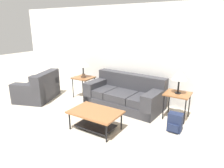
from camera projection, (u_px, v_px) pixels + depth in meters
name	position (u px, v px, depth m)	size (l,w,h in m)	color
wall_back	(141.00, 55.00, 5.38)	(8.89, 0.06, 2.60)	white
couch	(125.00, 95.00, 5.26)	(2.06, 1.09, 0.82)	#38383D
armchair	(38.00, 89.00, 5.75)	(1.23, 1.36, 0.80)	#38383D
coffee_table	(95.00, 116.00, 4.05)	(1.02, 0.68, 0.40)	#935B33
side_table_left	(84.00, 79.00, 5.85)	(0.55, 0.52, 0.60)	#935B33
side_table_right	(177.00, 96.00, 4.48)	(0.55, 0.52, 0.60)	#935B33
table_lamp_left	(83.00, 63.00, 5.72)	(0.34, 0.34, 0.54)	black
table_lamp_right	(180.00, 75.00, 4.34)	(0.34, 0.34, 0.54)	black
backpack	(175.00, 123.00, 4.01)	(0.27, 0.26, 0.39)	#1E2847
picture_frame	(84.00, 76.00, 5.72)	(0.10, 0.04, 0.13)	#4C3828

